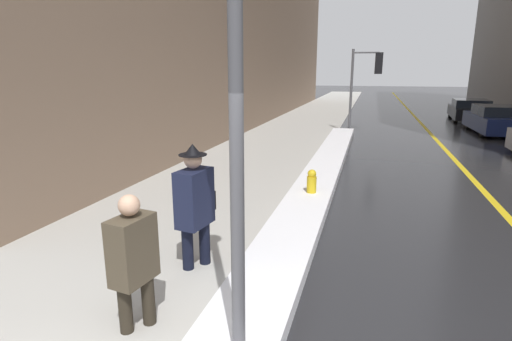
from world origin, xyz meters
TOP-DOWN VIEW (x-y plane):
  - sidewalk_slab at (-2.00, 15.00)m, footprint 4.00×80.00m
  - road_centre_stripe at (4.00, 15.00)m, footprint 0.16×80.00m
  - snow_bank_curb at (0.27, 7.15)m, footprint 0.89×17.58m
  - lamp_post at (0.38, 0.73)m, footprint 0.28×0.28m
  - traffic_light_near at (1.17, 16.27)m, footprint 1.31×0.40m
  - pedestrian_in_glasses at (-0.84, 1.00)m, footprint 0.35×0.52m
  - pedestrian_with_shoulder_bag at (-0.82, 2.46)m, footprint 0.39×0.77m
  - parked_car_navy at (6.75, 17.52)m, footprint 1.97×4.16m
  - parked_car_black at (6.76, 22.84)m, footprint 2.20×4.60m
  - fire_hydrant at (0.30, 5.76)m, footprint 0.20×0.20m

SIDE VIEW (x-z plane):
  - road_centre_stripe at x=4.00m, z-range 0.00..0.00m
  - sidewalk_slab at x=-2.00m, z-range 0.00..0.01m
  - snow_bank_curb at x=0.27m, z-range 0.00..0.21m
  - fire_hydrant at x=0.30m, z-range 0.00..0.70m
  - parked_car_black at x=6.76m, z-range -0.02..1.15m
  - parked_car_navy at x=6.75m, z-range -0.02..1.22m
  - pedestrian_in_glasses at x=-0.84m, z-range 0.08..1.57m
  - pedestrian_with_shoulder_bag at x=-0.82m, z-range 0.08..1.83m
  - traffic_light_near at x=1.17m, z-range 0.80..4.43m
  - lamp_post at x=0.38m, z-range 0.48..5.19m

